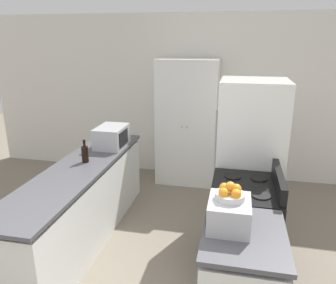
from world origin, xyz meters
name	(u,v)px	position (x,y,z in m)	size (l,w,h in m)	color
wall_back	(189,98)	(0.00, 3.62, 1.30)	(7.00, 0.06, 2.60)	silver
counter_left	(81,204)	(-0.88, 1.41, 0.43)	(0.60, 2.63, 0.88)	silver
pantry_cabinet	(187,122)	(0.03, 3.29, 0.97)	(0.92, 0.59, 1.94)	white
stove	(243,226)	(0.90, 1.30, 0.45)	(0.66, 0.80, 1.04)	black
refrigerator	(249,157)	(0.95, 2.09, 0.89)	(0.77, 0.70, 1.79)	white
microwave	(112,137)	(-0.78, 2.17, 1.01)	(0.35, 0.49, 0.26)	#B2B2B7
wine_bottle	(85,154)	(-0.87, 1.57, 0.98)	(0.08, 0.08, 0.26)	black
toaster_oven	(229,213)	(0.76, 0.55, 0.99)	(0.31, 0.36, 0.21)	#B2B2B7
fruit_bowl	(230,193)	(0.76, 0.57, 1.14)	(0.22, 0.22, 0.14)	silver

